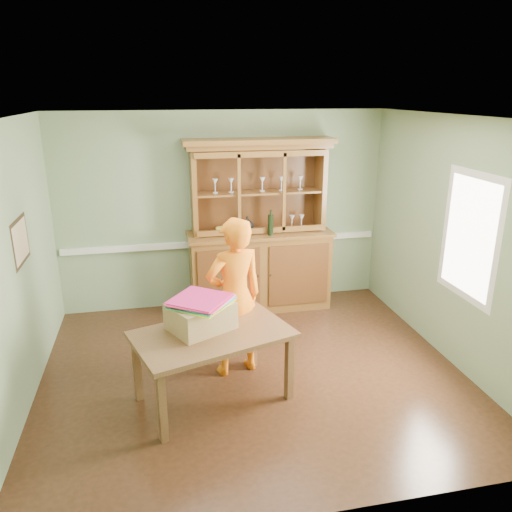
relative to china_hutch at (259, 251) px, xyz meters
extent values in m
plane|color=#4C2918|center=(-0.45, -1.73, -0.82)|extent=(4.50, 4.50, 0.00)
plane|color=white|center=(-0.45, -1.73, 1.88)|extent=(4.50, 4.50, 0.00)
plane|color=gray|center=(-0.45, 0.27, 0.53)|extent=(4.50, 0.00, 4.50)
plane|color=gray|center=(-2.70, -1.73, 0.53)|extent=(0.00, 4.00, 4.00)
plane|color=gray|center=(1.80, -1.73, 0.53)|extent=(0.00, 4.00, 4.00)
plane|color=gray|center=(-0.45, -3.73, 0.53)|extent=(4.50, 0.00, 4.50)
cube|color=white|center=(-0.45, 0.24, 0.08)|extent=(4.41, 0.05, 0.08)
cube|color=#312313|center=(-2.68, -1.43, 0.73)|extent=(0.03, 0.60, 0.46)
cube|color=beige|center=(-2.67, -1.43, 0.73)|extent=(0.01, 0.52, 0.38)
cube|color=white|center=(1.78, -2.03, 0.68)|extent=(0.03, 0.96, 1.36)
cube|color=white|center=(1.78, -2.03, 0.68)|extent=(0.01, 0.80, 1.20)
cube|color=brown|center=(0.00, -0.02, -0.29)|extent=(1.91, 0.58, 1.06)
cube|color=brown|center=(0.00, -0.03, 0.26)|extent=(1.98, 0.65, 0.04)
cube|color=#593315|center=(0.00, 0.25, 0.84)|extent=(1.81, 0.04, 1.12)
cube|color=brown|center=(-0.87, 0.07, 0.84)|extent=(0.06, 0.40, 1.12)
cube|color=brown|center=(0.87, 0.07, 0.84)|extent=(0.06, 0.40, 1.12)
cube|color=brown|center=(0.00, 0.07, 1.43)|extent=(1.91, 0.47, 0.06)
cube|color=brown|center=(0.00, 0.05, 1.49)|extent=(2.00, 0.51, 0.06)
cube|color=brown|center=(0.00, 0.07, 0.81)|extent=(1.68, 0.35, 0.03)
imported|color=#B2B2B7|center=(-0.16, 0.07, 0.38)|extent=(0.19, 0.19, 0.20)
imported|color=gold|center=(-0.48, 0.07, 0.31)|extent=(0.23, 0.23, 0.06)
cylinder|color=black|center=(0.11, -0.21, 0.45)|extent=(0.07, 0.07, 0.34)
cube|color=brown|center=(-0.92, -2.13, -0.11)|extent=(1.66, 1.29, 0.05)
cube|color=brown|center=(-1.44, -2.68, -0.48)|extent=(0.09, 0.09, 0.68)
cube|color=brown|center=(-1.66, -1.99, -0.48)|extent=(0.09, 0.09, 0.68)
cube|color=brown|center=(-0.19, -2.28, -0.48)|extent=(0.09, 0.09, 0.68)
cube|color=brown|center=(-0.41, -1.59, -0.48)|extent=(0.09, 0.09, 0.68)
cube|color=tan|center=(-1.02, -2.02, 0.04)|extent=(0.71, 0.67, 0.27)
cube|color=#FDFF20|center=(-1.02, -2.04, 0.18)|extent=(0.69, 0.69, 0.01)
cube|color=#37BD65|center=(-1.02, -2.04, 0.19)|extent=(0.69, 0.69, 0.01)
cube|color=#2AADC6|center=(-1.02, -2.04, 0.20)|extent=(0.69, 0.69, 0.01)
cube|color=pink|center=(-1.02, -2.04, 0.21)|extent=(0.69, 0.69, 0.01)
cube|color=#CE1F58|center=(-1.02, -2.04, 0.22)|extent=(0.69, 0.69, 0.01)
cube|color=#E32277|center=(-1.02, -2.04, 0.23)|extent=(0.69, 0.69, 0.01)
imported|color=orange|center=(-0.62, -1.65, 0.05)|extent=(0.72, 0.56, 1.74)
camera|label=1|loc=(-1.40, -6.43, 2.12)|focal=35.00mm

